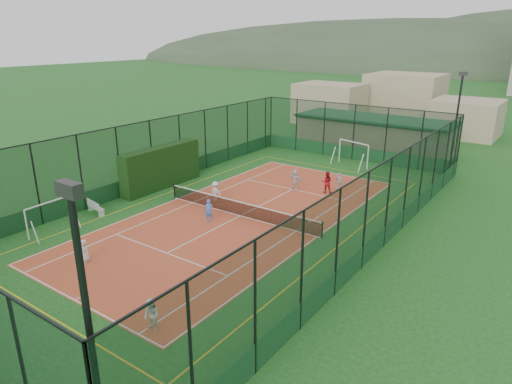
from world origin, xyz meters
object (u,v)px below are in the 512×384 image
clubhouse (374,133)px  child_near_mid (209,211)px  white_bench (96,207)px  child_far_right (339,182)px  child_near_right (151,315)px  coach (327,182)px  futsal_goal_far (353,154)px  child_far_back (295,179)px  floodlight_se (94,359)px  floodlight_ne (456,126)px  child_near_left (84,251)px  futsal_goal_near (49,218)px  child_far_left (216,191)px

clubhouse → child_near_mid: (-1.00, -23.84, -0.85)m
child_near_mid → white_bench: bearing=-176.9°
child_far_right → child_near_right: bearing=109.7°
child_far_right → coach: coach is taller
futsal_goal_far → child_far_back: size_ratio=2.20×
child_near_mid → child_far_back: bearing=60.8°
floodlight_se → clubhouse: (-8.60, 38.60, -2.55)m
child_near_right → white_bench: bearing=157.4°
clubhouse → child_far_right: bearing=-78.0°
futsal_goal_far → coach: bearing=-63.2°
white_bench → futsal_goal_far: 21.86m
child_near_right → child_far_back: (-4.34, 18.05, 0.05)m
coach → floodlight_ne: bearing=-153.7°
floodlight_ne → clubhouse: bearing=147.9°
futsal_goal_far → floodlight_se: bearing=-60.0°
child_near_left → child_near_right: child_near_right is taller
white_bench → futsal_goal_far: futsal_goal_far is taller
floodlight_se → white_bench: floodlight_se is taller
futsal_goal_near → child_near_mid: bearing=-47.7°
floodlight_ne → child_near_right: size_ratio=5.97×
child_near_right → coach: coach is taller
child_far_right → child_far_left: bearing=65.0°
floodlight_ne → child_far_back: (-8.54, -9.96, -3.38)m
futsal_goal_far → futsal_goal_near: bearing=-93.6°
white_bench → child_far_right: (10.72, 13.22, 0.22)m
floodlight_se → child_far_back: (-8.54, 23.24, -3.38)m
white_bench → child_far_back: (7.86, 11.67, 0.28)m
floodlight_ne → futsal_goal_near: 29.91m
child_near_right → child_far_right: (-1.47, 19.59, -0.02)m
child_near_left → coach: coach is taller
clubhouse → coach: size_ratio=9.57×
white_bench → child_near_right: bearing=-17.1°
floodlight_ne → futsal_goal_near: floodlight_ne is taller
child_near_left → child_near_mid: bearing=75.6°
child_near_right → child_far_left: 14.64m
floodlight_ne → child_far_left: size_ratio=5.88×
floodlight_se → child_far_back: size_ratio=5.58×
child_near_left → coach: size_ratio=0.74×
futsal_goal_near → child_far_back: futsal_goal_near is taller
futsal_goal_far → child_far_back: 8.41m
futsal_goal_near → child_near_right: (11.95, -3.04, -0.19)m
child_far_right → coach: 1.14m
child_far_back → coach: coach is taller
white_bench → child_near_mid: (6.80, 3.20, 0.26)m
child_near_mid → child_near_right: child_near_mid is taller
clubhouse → futsal_goal_near: clubhouse is taller
floodlight_ne → child_near_left: size_ratio=6.98×
white_bench → child_near_left: bearing=-30.2°
white_bench → child_far_back: 14.07m
floodlight_se → futsal_goal_far: bearing=103.6°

